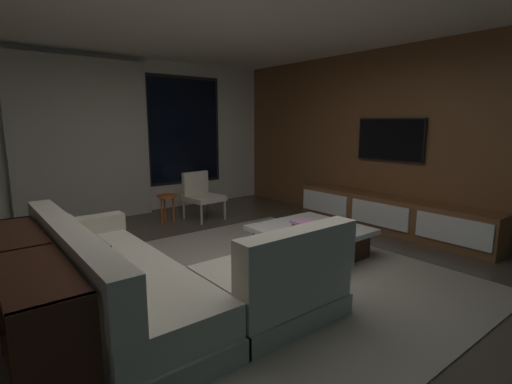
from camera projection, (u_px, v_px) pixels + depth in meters
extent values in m
plane|color=#473D33|center=(241.00, 280.00, 3.92)|extent=(9.20, 9.20, 0.00)
cube|color=silver|center=(115.00, 137.00, 6.49)|extent=(6.60, 0.12, 2.70)
cube|color=black|center=(184.00, 131.00, 7.22)|extent=(1.52, 0.02, 2.02)
cube|color=black|center=(185.00, 131.00, 7.21)|extent=(1.40, 0.03, 1.90)
cube|color=#BCB5A3|center=(84.00, 142.00, 6.03)|extent=(2.10, 0.12, 2.60)
cube|color=brown|center=(409.00, 140.00, 5.55)|extent=(0.12, 7.80, 2.70)
cube|color=gray|center=(273.00, 274.00, 4.05)|extent=(3.20, 3.80, 0.01)
cube|color=#B1A997|center=(120.00, 302.00, 3.23)|extent=(0.90, 2.50, 0.18)
cube|color=beige|center=(119.00, 279.00, 3.20)|extent=(0.86, 2.42, 0.24)
cube|color=beige|center=(70.00, 252.00, 2.92)|extent=(0.20, 2.50, 0.40)
cube|color=beige|center=(80.00, 226.00, 4.04)|extent=(0.90, 0.20, 0.18)
cube|color=#B1A997|center=(268.00, 303.00, 3.22)|extent=(1.10, 0.90, 0.18)
cube|color=beige|center=(269.00, 280.00, 3.18)|extent=(1.07, 0.86, 0.24)
cube|color=beige|center=(299.00, 255.00, 2.85)|extent=(1.10, 0.20, 0.40)
cube|color=beige|center=(70.00, 237.00, 3.43)|extent=(0.10, 0.36, 0.36)
cube|color=#B2A893|center=(99.00, 264.00, 2.77)|extent=(0.10, 0.36, 0.36)
cube|color=#391B10|center=(310.00, 244.00, 4.60)|extent=(1.00, 1.00, 0.30)
cube|color=white|center=(311.00, 230.00, 4.56)|extent=(1.16, 1.16, 0.06)
cube|color=#CB9044|center=(304.00, 230.00, 4.40)|extent=(0.25, 0.21, 0.03)
cube|color=purple|center=(302.00, 227.00, 4.39)|extent=(0.24, 0.16, 0.03)
cube|color=#9A4D40|center=(303.00, 224.00, 4.40)|extent=(0.21, 0.16, 0.03)
cube|color=#CB85B2|center=(303.00, 222.00, 4.40)|extent=(0.23, 0.20, 0.03)
cylinder|color=#B2ADA0|center=(225.00, 209.00, 6.33)|extent=(0.04, 0.04, 0.36)
cylinder|color=#B2ADA0|center=(201.00, 214.00, 6.01)|extent=(0.04, 0.04, 0.36)
cylinder|color=#B2ADA0|center=(207.00, 204.00, 6.69)|extent=(0.04, 0.04, 0.36)
cylinder|color=#B2ADA0|center=(184.00, 209.00, 6.36)|extent=(0.04, 0.04, 0.36)
cube|color=beige|center=(204.00, 198.00, 6.31)|extent=(0.59, 0.61, 0.08)
cube|color=beige|center=(195.00, 183.00, 6.44)|extent=(0.49, 0.13, 0.38)
cylinder|color=#BF4C1E|center=(162.00, 210.00, 6.02)|extent=(0.03, 0.03, 0.46)
cylinder|color=#BF4C1E|center=(173.00, 208.00, 6.15)|extent=(0.03, 0.03, 0.46)
cylinder|color=#BF4C1E|center=(165.00, 208.00, 6.16)|extent=(0.03, 0.03, 0.46)
cylinder|color=#BF4C1E|center=(167.00, 196.00, 6.05)|extent=(0.32, 0.32, 0.02)
cube|color=brown|center=(388.00, 214.00, 5.65)|extent=(0.44, 3.10, 0.52)
cube|color=white|center=(452.00, 230.00, 4.70)|extent=(0.02, 0.93, 0.33)
cube|color=white|center=(379.00, 215.00, 5.50)|extent=(0.02, 0.93, 0.33)
cube|color=white|center=(324.00, 203.00, 6.31)|extent=(0.02, 0.93, 0.33)
cube|color=black|center=(443.00, 237.00, 4.99)|extent=(0.33, 0.68, 0.19)
cube|color=#A653B2|center=(463.00, 243.00, 4.79)|extent=(0.03, 0.04, 0.16)
cube|color=teal|center=(449.00, 239.00, 4.92)|extent=(0.03, 0.04, 0.17)
cube|color=#B65C88|center=(436.00, 235.00, 5.06)|extent=(0.03, 0.04, 0.19)
cube|color=#729EBB|center=(424.00, 233.00, 5.19)|extent=(0.03, 0.04, 0.17)
cube|color=black|center=(390.00, 140.00, 5.67)|extent=(0.04, 1.09, 0.63)
cube|color=black|center=(390.00, 140.00, 5.67)|extent=(0.05, 1.05, 0.59)
cube|color=#391B10|center=(23.00, 251.00, 2.63)|extent=(0.40, 2.10, 0.04)
cube|color=#391B10|center=(32.00, 328.00, 2.74)|extent=(0.38, 2.04, 0.03)
cube|color=#391B10|center=(61.00, 371.00, 1.90)|extent=(0.40, 0.04, 0.74)
cube|color=#391B10|center=(10.00, 258.00, 3.49)|extent=(0.40, 0.04, 0.74)
cube|color=#391B10|center=(28.00, 298.00, 2.70)|extent=(0.38, 0.03, 0.74)
cube|color=white|center=(53.00, 369.00, 2.05)|extent=(0.18, 0.04, 0.26)
cube|color=silver|center=(47.00, 356.00, 2.20)|extent=(0.18, 0.04, 0.22)
cube|color=silver|center=(41.00, 338.00, 2.34)|extent=(0.18, 0.04, 0.26)
cube|color=silver|center=(37.00, 325.00, 2.49)|extent=(0.18, 0.04, 0.27)
cube|color=silver|center=(33.00, 314.00, 2.64)|extent=(0.18, 0.04, 0.26)
cube|color=white|center=(27.00, 306.00, 2.78)|extent=(0.18, 0.04, 0.24)
cube|color=white|center=(24.00, 297.00, 2.93)|extent=(0.18, 0.04, 0.24)
cube|color=silver|center=(20.00, 287.00, 3.08)|extent=(0.18, 0.04, 0.26)
cube|color=silver|center=(18.00, 280.00, 3.23)|extent=(0.18, 0.04, 0.24)
cube|color=silver|center=(14.00, 274.00, 3.37)|extent=(0.18, 0.04, 0.25)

